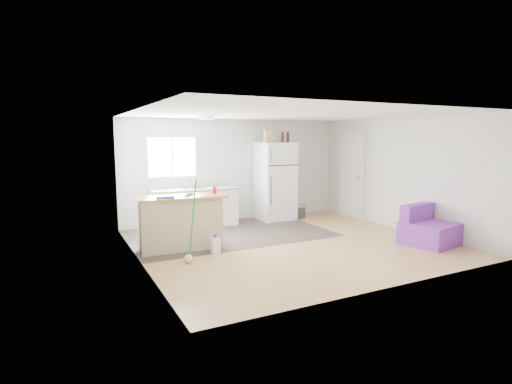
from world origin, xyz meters
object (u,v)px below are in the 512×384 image
(purple_seat, at_px, (428,230))
(cardboard_box, at_px, (268,136))
(red_cup, at_px, (214,190))
(blue_tray, at_px, (165,197))
(mop, at_px, (190,248))
(bottle_left, at_px, (283,137))
(kitchen_cabinets, at_px, (195,207))
(cleaner_jug, at_px, (216,245))
(cooler, at_px, (296,211))
(bottle_right, at_px, (288,137))
(refrigerator, at_px, (275,181))
(peninsula, at_px, (181,222))

(purple_seat, xyz_separation_m, cardboard_box, (-1.64, 3.24, 1.75))
(red_cup, xyz_separation_m, blue_tray, (-0.95, -0.12, -0.04))
(mop, relative_size, bottle_left, 5.32)
(kitchen_cabinets, bearing_deg, cleaner_jug, -95.09)
(kitchen_cabinets, xyz_separation_m, cooler, (2.50, -0.24, -0.27))
(mop, height_order, blue_tray, mop)
(red_cup, relative_size, bottle_right, 0.48)
(refrigerator, bearing_deg, cardboard_box, -167.21)
(purple_seat, height_order, red_cup, red_cup)
(cleaner_jug, bearing_deg, bottle_right, 33.41)
(cleaner_jug, bearing_deg, red_cup, 66.00)
(mop, relative_size, bottle_right, 5.32)
(bottle_right, bearing_deg, red_cup, -149.59)
(mop, bearing_deg, refrigerator, 33.80)
(red_cup, bearing_deg, cardboard_box, 37.12)
(kitchen_cabinets, xyz_separation_m, purple_seat, (3.40, -3.39, -0.17))
(bottle_right, bearing_deg, blue_tray, -155.33)
(cooler, bearing_deg, peninsula, -168.49)
(purple_seat, xyz_separation_m, bottle_right, (-1.10, 3.23, 1.72))
(kitchen_cabinets, distance_m, refrigerator, 2.05)
(cleaner_jug, relative_size, bottle_left, 1.32)
(kitchen_cabinets, height_order, purple_seat, kitchen_cabinets)
(cardboard_box, bearing_deg, cooler, -6.54)
(red_cup, height_order, bottle_left, bottle_left)
(mop, xyz_separation_m, blue_tray, (-0.19, 0.72, 0.75))
(blue_tray, relative_size, bottle_right, 1.20)
(peninsula, bearing_deg, mop, -92.46)
(mop, bearing_deg, purple_seat, -17.68)
(refrigerator, xyz_separation_m, cleaner_jug, (-2.34, -2.06, -0.79))
(peninsula, xyz_separation_m, cooler, (3.31, 1.41, -0.32))
(cleaner_jug, bearing_deg, kitchen_cabinets, 77.20)
(blue_tray, bearing_deg, purple_seat, -20.43)
(cleaner_jug, bearing_deg, peninsula, 127.75)
(kitchen_cabinets, height_order, mop, mop)
(peninsula, xyz_separation_m, bottle_left, (2.97, 1.49, 1.50))
(peninsula, distance_m, purple_seat, 4.56)
(purple_seat, xyz_separation_m, red_cup, (-3.55, 1.80, 0.76))
(peninsula, relative_size, purple_seat, 1.58)
(cooler, bearing_deg, red_cup, -164.30)
(cleaner_jug, xyz_separation_m, mop, (-0.54, -0.27, 0.09))
(cardboard_box, xyz_separation_m, bottle_right, (0.54, -0.01, -0.03))
(kitchen_cabinets, xyz_separation_m, blue_tray, (-1.09, -1.72, 0.54))
(cooler, relative_size, red_cup, 4.06)
(refrigerator, relative_size, blue_tray, 6.20)
(cooler, height_order, cleaner_jug, cooler)
(cleaner_jug, bearing_deg, cardboard_box, 39.90)
(cleaner_jug, bearing_deg, bottle_left, 35.04)
(peninsula, relative_size, bottle_right, 6.39)
(refrigerator, height_order, cooler, refrigerator)
(red_cup, distance_m, cardboard_box, 2.59)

